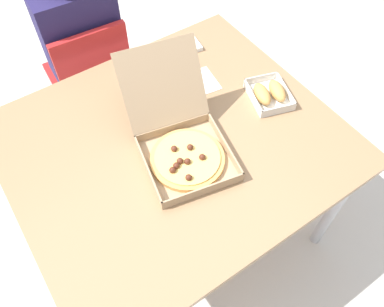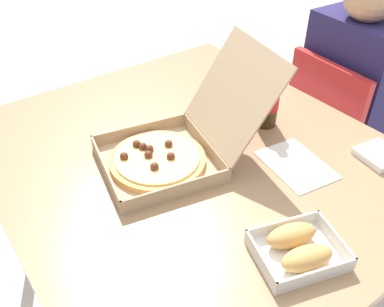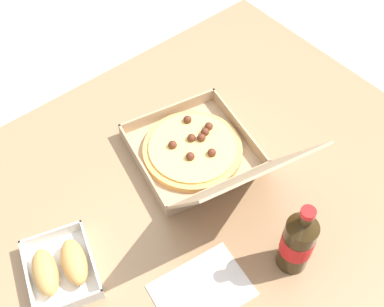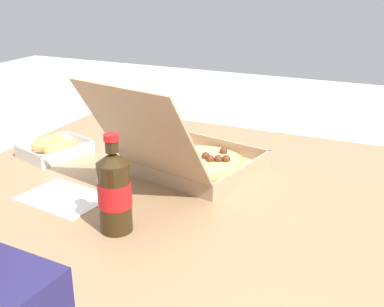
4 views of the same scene
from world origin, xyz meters
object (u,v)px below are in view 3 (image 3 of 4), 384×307
Objects in this scene: bread_side_box at (60,268)px; paper_menu at (202,290)px; pizza_box_open at (200,154)px; cola_bottle at (298,242)px.

bread_side_box is 0.32m from paper_menu.
pizza_box_open reaches higher than bread_side_box.
pizza_box_open is 0.36m from cola_bottle.
paper_menu is (0.21, -0.08, -0.09)m from cola_bottle.
paper_menu is (0.23, 0.28, -0.04)m from pizza_box_open.
pizza_box_open is 0.45m from bread_side_box.
pizza_box_open is 2.32× the size of cola_bottle.
paper_menu is at bearing 50.47° from pizza_box_open.
cola_bottle is 1.07× the size of paper_menu.
bread_side_box is 1.01× the size of cola_bottle.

